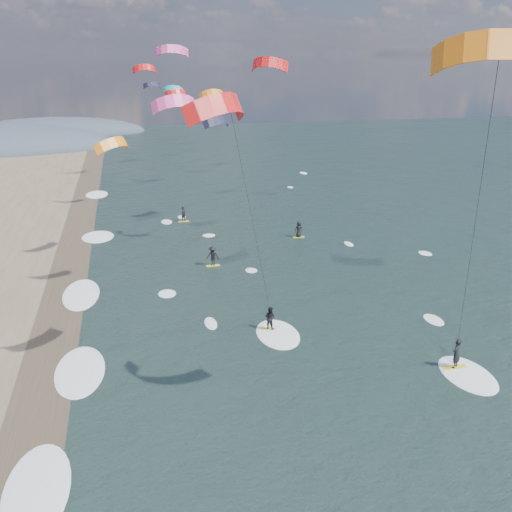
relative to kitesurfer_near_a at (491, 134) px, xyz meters
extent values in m
cube|color=#382D23|center=(-18.81, 4.26, -13.49)|extent=(3.00, 240.00, 0.00)
ellipsoid|color=#3D4756|center=(-28.81, 114.26, -13.49)|extent=(40.00, 18.00, 7.00)
cube|color=gold|center=(3.18, 4.94, -13.46)|extent=(1.39, 0.42, 0.06)
imported|color=black|center=(3.18, 4.94, -12.57)|extent=(0.75, 0.71, 1.72)
ellipsoid|color=white|center=(3.48, 4.14, -13.49)|extent=(2.60, 4.20, 0.12)
cylinder|color=black|center=(1.18, 1.94, -4.49)|extent=(0.02, 0.02, 17.02)
cube|color=gold|center=(-5.62, 11.86, -13.47)|extent=(1.17, 0.36, 0.05)
imported|color=black|center=(-5.62, 11.86, -12.70)|extent=(0.91, 0.90, 1.48)
ellipsoid|color=white|center=(-5.32, 11.06, -13.49)|extent=(2.60, 4.20, 0.12)
cylinder|color=black|center=(-7.37, 8.86, -5.64)|extent=(0.02, 0.02, 14.83)
cube|color=gold|center=(-7.37, 23.97, -13.47)|extent=(1.10, 0.35, 0.05)
imported|color=black|center=(-7.37, 23.97, -12.63)|extent=(1.20, 0.95, 1.62)
cube|color=gold|center=(1.77, 29.85, -13.47)|extent=(1.10, 0.35, 0.05)
imported|color=black|center=(1.77, 29.85, -12.70)|extent=(0.75, 0.51, 1.49)
cube|color=gold|center=(-8.29, 37.73, -13.47)|extent=(1.10, 0.35, 0.05)
imported|color=black|center=(-8.29, 37.73, -12.67)|extent=(0.67, 0.64, 1.55)
ellipsoid|color=white|center=(-17.61, 0.26, -13.49)|extent=(2.40, 5.40, 0.11)
ellipsoid|color=white|center=(-17.61, 9.26, -13.49)|extent=(2.40, 5.40, 0.11)
ellipsoid|color=white|center=(-17.61, 20.26, -13.49)|extent=(2.40, 5.40, 0.11)
ellipsoid|color=white|center=(-17.61, 34.26, -13.49)|extent=(2.40, 5.40, 0.11)
ellipsoid|color=white|center=(-17.61, 52.26, -13.49)|extent=(2.40, 5.40, 0.11)
camera|label=1|loc=(-13.74, -19.55, 2.88)|focal=40.00mm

